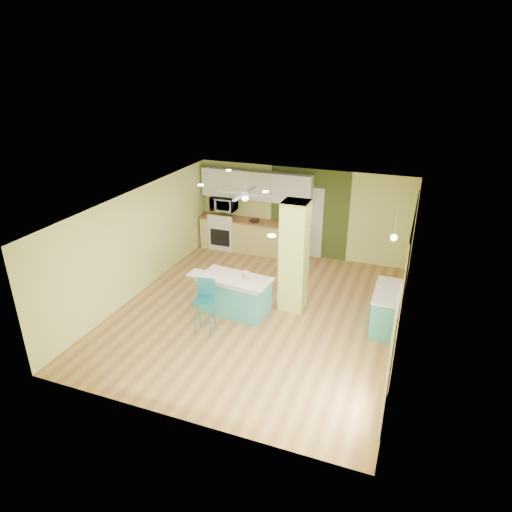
# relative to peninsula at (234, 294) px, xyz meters

# --- Properties ---
(floor) EXTENTS (6.00, 7.00, 0.01)m
(floor) POSITION_rel_peninsula_xyz_m (0.50, 0.16, -0.44)
(floor) COLOR #9B6536
(floor) RESTS_ON ground
(ceiling) EXTENTS (6.00, 7.00, 0.01)m
(ceiling) POSITION_rel_peninsula_xyz_m (0.50, 0.16, 2.07)
(ceiling) COLOR white
(ceiling) RESTS_ON wall_back
(wall_back) EXTENTS (6.00, 0.01, 2.50)m
(wall_back) POSITION_rel_peninsula_xyz_m (0.50, 3.66, 0.81)
(wall_back) COLOR #D4DA75
(wall_back) RESTS_ON floor
(wall_front) EXTENTS (6.00, 0.01, 2.50)m
(wall_front) POSITION_rel_peninsula_xyz_m (0.50, -3.35, 0.81)
(wall_front) COLOR #D4DA75
(wall_front) RESTS_ON floor
(wall_left) EXTENTS (0.01, 7.00, 2.50)m
(wall_left) POSITION_rel_peninsula_xyz_m (-2.50, 0.16, 0.81)
(wall_left) COLOR #D4DA75
(wall_left) RESTS_ON floor
(wall_right) EXTENTS (0.01, 7.00, 2.50)m
(wall_right) POSITION_rel_peninsula_xyz_m (3.51, 0.16, 0.81)
(wall_right) COLOR #D4DA75
(wall_right) RESTS_ON floor
(wood_panel) EXTENTS (0.02, 3.40, 2.50)m
(wood_panel) POSITION_rel_peninsula_xyz_m (3.49, 0.76, 0.81)
(wood_panel) COLOR #907952
(wood_panel) RESTS_ON floor
(olive_accent) EXTENTS (2.20, 0.02, 2.50)m
(olive_accent) POSITION_rel_peninsula_xyz_m (0.70, 3.64, 0.81)
(olive_accent) COLOR #3D4B1E
(olive_accent) RESTS_ON floor
(interior_door) EXTENTS (0.82, 0.05, 2.00)m
(interior_door) POSITION_rel_peninsula_xyz_m (0.70, 3.62, 0.56)
(interior_door) COLOR silver
(interior_door) RESTS_ON floor
(french_door) EXTENTS (0.04, 1.08, 2.10)m
(french_door) POSITION_rel_peninsula_xyz_m (3.47, -2.14, 0.61)
(french_door) COLOR silver
(french_door) RESTS_ON floor
(column) EXTENTS (0.55, 0.55, 2.50)m
(column) POSITION_rel_peninsula_xyz_m (1.15, 0.66, 0.81)
(column) COLOR #BBC75C
(column) RESTS_ON floor
(kitchen_run) EXTENTS (3.25, 0.63, 0.94)m
(kitchen_run) POSITION_rel_peninsula_xyz_m (-0.80, 3.36, 0.03)
(kitchen_run) COLOR #CFBE6C
(kitchen_run) RESTS_ON floor
(stove) EXTENTS (0.76, 0.66, 1.08)m
(stove) POSITION_rel_peninsula_xyz_m (-1.75, 3.35, 0.02)
(stove) COLOR silver
(stove) RESTS_ON floor
(upper_cabinets) EXTENTS (3.20, 0.34, 0.80)m
(upper_cabinets) POSITION_rel_peninsula_xyz_m (-0.80, 3.48, 1.51)
(upper_cabinets) COLOR silver
(upper_cabinets) RESTS_ON wall_back
(microwave) EXTENTS (0.70, 0.48, 0.39)m
(microwave) POSITION_rel_peninsula_xyz_m (-1.75, 3.36, 0.91)
(microwave) COLOR white
(microwave) RESTS_ON wall_back
(ceiling_fan) EXTENTS (1.41, 1.41, 0.61)m
(ceiling_fan) POSITION_rel_peninsula_xyz_m (-0.60, 2.16, 1.64)
(ceiling_fan) COLOR silver
(ceiling_fan) RESTS_ON ceiling
(pendant_lamp) EXTENTS (0.14, 0.14, 0.69)m
(pendant_lamp) POSITION_rel_peninsula_xyz_m (3.15, 0.91, 1.45)
(pendant_lamp) COLOR silver
(pendant_lamp) RESTS_ON ceiling
(wall_decor) EXTENTS (0.03, 0.90, 0.70)m
(wall_decor) POSITION_rel_peninsula_xyz_m (3.47, 0.96, 1.11)
(wall_decor) COLOR brown
(wall_decor) RESTS_ON wood_panel
(peninsula) EXTENTS (1.81, 1.10, 0.95)m
(peninsula) POSITION_rel_peninsula_xyz_m (0.00, 0.00, 0.00)
(peninsula) COLOR teal
(peninsula) RESTS_ON floor
(bar_stool) EXTENTS (0.44, 0.44, 1.15)m
(bar_stool) POSITION_rel_peninsula_xyz_m (-0.25, -0.89, 0.33)
(bar_stool) COLOR teal
(bar_stool) RESTS_ON floor
(side_counter) EXTENTS (0.56, 1.31, 0.84)m
(side_counter) POSITION_rel_peninsula_xyz_m (3.20, 0.57, -0.02)
(side_counter) COLOR teal
(side_counter) RESTS_ON floor
(fruit_bowl) EXTENTS (0.36, 0.36, 0.07)m
(fruit_bowl) POSITION_rel_peninsula_xyz_m (-0.77, 3.27, 0.54)
(fruit_bowl) COLOR #3A2418
(fruit_bowl) RESTS_ON kitchen_run
(canister) EXTENTS (0.15, 0.15, 0.19)m
(canister) POSITION_rel_peninsula_xyz_m (0.27, 0.04, 0.48)
(canister) COLOR gold
(canister) RESTS_ON peninsula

